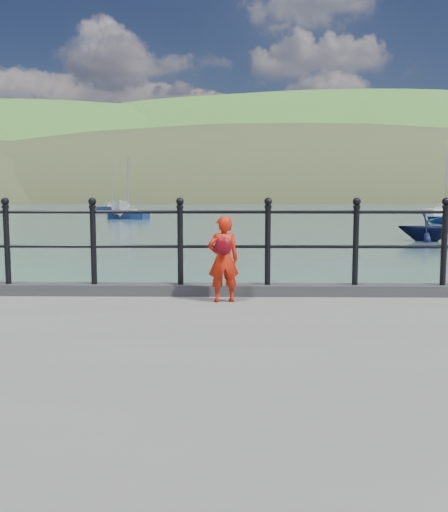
{
  "coord_description": "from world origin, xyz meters",
  "views": [
    {
      "loc": [
        0.14,
        -7.54,
        2.37
      ],
      "look_at": [
        0.0,
        -0.2,
        1.55
      ],
      "focal_mm": 38.0,
      "sensor_mm": 36.0,
      "label": 1
    }
  ],
  "objects_px": {
    "launch_white": "(121,209)",
    "sailboat_left": "(113,209)",
    "railing": "(224,236)",
    "sailboat_far": "(445,211)",
    "sailboat_port": "(129,216)",
    "launch_navy": "(427,227)",
    "child": "(223,259)"
  },
  "relations": [
    {
      "from": "sailboat_far",
      "to": "railing",
      "type": "bearing_deg",
      "value": -145.79
    },
    {
      "from": "sailboat_left",
      "to": "sailboat_far",
      "type": "xyz_separation_m",
      "value": [
        47.09,
        -14.15,
        0.0
      ]
    },
    {
      "from": "railing",
      "to": "child",
      "type": "distance_m",
      "value": 0.54
    },
    {
      "from": "launch_navy",
      "to": "launch_white",
      "type": "bearing_deg",
      "value": 64.24
    },
    {
      "from": "child",
      "to": "sailboat_far",
      "type": "bearing_deg",
      "value": -125.19
    },
    {
      "from": "sailboat_left",
      "to": "sailboat_port",
      "type": "xyz_separation_m",
      "value": [
        8.51,
        -30.69,
        0.0
      ]
    },
    {
      "from": "railing",
      "to": "sailboat_far",
      "type": "distance_m",
      "value": 70.35
    },
    {
      "from": "railing",
      "to": "sailboat_left",
      "type": "distance_m",
      "value": 81.04
    },
    {
      "from": "launch_navy",
      "to": "railing",
      "type": "bearing_deg",
      "value": 179.9
    },
    {
      "from": "launch_white",
      "to": "launch_navy",
      "type": "height_order",
      "value": "launch_white"
    },
    {
      "from": "child",
      "to": "launch_navy",
      "type": "relative_size",
      "value": 0.39
    },
    {
      "from": "railing",
      "to": "sailboat_left",
      "type": "height_order",
      "value": "sailboat_left"
    },
    {
      "from": "railing",
      "to": "sailboat_far",
      "type": "relative_size",
      "value": 1.87
    },
    {
      "from": "sailboat_left",
      "to": "sailboat_far",
      "type": "relative_size",
      "value": 0.75
    },
    {
      "from": "railing",
      "to": "child",
      "type": "height_order",
      "value": "railing"
    },
    {
      "from": "railing",
      "to": "launch_white",
      "type": "distance_m",
      "value": 50.04
    },
    {
      "from": "launch_navy",
      "to": "sailboat_left",
      "type": "xyz_separation_m",
      "value": [
        -29.46,
        57.58,
        -0.42
      ]
    },
    {
      "from": "railing",
      "to": "launch_white",
      "type": "height_order",
      "value": "railing"
    },
    {
      "from": "railing",
      "to": "child",
      "type": "relative_size",
      "value": 16.29
    },
    {
      "from": "child",
      "to": "sailboat_port",
      "type": "relative_size",
      "value": 0.17
    },
    {
      "from": "launch_white",
      "to": "sailboat_far",
      "type": "relative_size",
      "value": 0.52
    },
    {
      "from": "railing",
      "to": "launch_white",
      "type": "relative_size",
      "value": 3.56
    },
    {
      "from": "railing",
      "to": "launch_navy",
      "type": "height_order",
      "value": "railing"
    },
    {
      "from": "launch_white",
      "to": "sailboat_port",
      "type": "bearing_deg",
      "value": -43.57
    },
    {
      "from": "sailboat_left",
      "to": "sailboat_port",
      "type": "distance_m",
      "value": 31.85
    },
    {
      "from": "launch_navy",
      "to": "sailboat_far",
      "type": "bearing_deg",
      "value": 3.71
    },
    {
      "from": "sailboat_far",
      "to": "sailboat_port",
      "type": "bearing_deg",
      "value": 170.79
    },
    {
      "from": "sailboat_left",
      "to": "sailboat_far",
      "type": "bearing_deg",
      "value": -37.4
    },
    {
      "from": "child",
      "to": "sailboat_left",
      "type": "bearing_deg",
      "value": -88.35
    },
    {
      "from": "sailboat_left",
      "to": "sailboat_port",
      "type": "height_order",
      "value": "sailboat_left"
    },
    {
      "from": "railing",
      "to": "sailboat_port",
      "type": "distance_m",
      "value": 49.22
    },
    {
      "from": "launch_white",
      "to": "sailboat_left",
      "type": "bearing_deg",
      "value": 95.85
    }
  ]
}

